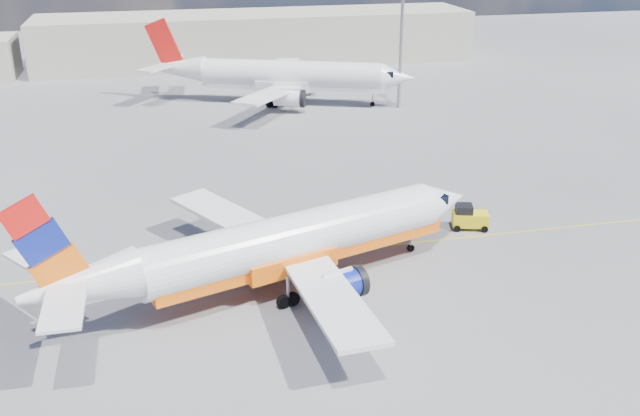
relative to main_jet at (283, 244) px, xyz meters
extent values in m
plane|color=#59595E|center=(4.60, 1.62, -3.24)|extent=(240.00, 240.00, 0.00)
cube|color=gold|center=(4.60, 4.62, -3.23)|extent=(70.00, 0.15, 0.01)
cube|color=#AAA392|center=(9.60, 76.62, 0.76)|extent=(70.00, 14.00, 8.00)
cylinder|color=white|center=(0.96, 0.31, 0.22)|extent=(21.08, 9.63, 3.26)
cone|color=white|center=(12.82, 4.17, 0.22)|extent=(4.66, 4.29, 3.26)
cone|color=white|center=(-12.27, -3.99, 0.55)|extent=(7.34, 5.02, 3.10)
cube|color=black|center=(11.54, 3.76, 0.75)|extent=(2.23, 2.60, 0.67)
cube|color=orange|center=(1.41, 0.46, -0.89)|extent=(20.90, 9.09, 1.15)
cube|color=white|center=(-2.49, 6.25, -0.65)|extent=(8.71, 11.39, 0.77)
cube|color=white|center=(1.67, -6.52, -0.65)|extent=(3.87, 11.70, 0.77)
cylinder|color=navy|center=(0.08, 4.57, -1.56)|extent=(3.85, 2.80, 1.82)
cylinder|color=navy|center=(2.75, -3.64, -1.56)|extent=(3.85, 2.80, 1.82)
cylinder|color=black|center=(1.54, 5.04, -1.56)|extent=(1.08, 2.06, 2.01)
cylinder|color=black|center=(4.21, -3.17, -1.56)|extent=(1.08, 2.06, 2.01)
cube|color=orange|center=(-13.64, -4.44, 3.48)|extent=(4.37, 1.67, 5.99)
cube|color=white|center=(-14.59, -1.52, 1.18)|extent=(4.53, 5.12, 0.17)
cube|color=white|center=(-12.69, -7.36, 1.18)|extent=(2.11, 4.80, 0.17)
cylinder|color=gray|center=(10.08, 3.28, -2.04)|extent=(0.22, 0.22, 2.01)
cylinder|color=black|center=(10.08, 3.28, -2.97)|extent=(0.58, 0.39, 0.54)
cylinder|color=black|center=(-1.58, 1.91, -2.80)|extent=(0.93, 0.61, 0.86)
cylinder|color=black|center=(-0.15, -2.47, -2.80)|extent=(0.93, 0.61, 0.86)
cylinder|color=white|center=(9.93, 48.41, 0.54)|extent=(22.80, 11.64, 3.57)
cone|color=white|center=(22.64, 43.50, 0.54)|extent=(5.20, 4.84, 3.57)
cone|color=white|center=(-4.25, 53.90, 0.91)|extent=(8.07, 5.81, 3.39)
cube|color=black|center=(21.28, 44.03, 1.12)|extent=(2.53, 2.89, 0.73)
cube|color=white|center=(10.42, 48.23, -0.67)|extent=(22.58, 11.06, 1.26)
cube|color=white|center=(11.11, 55.83, -0.40)|extent=(4.89, 12.90, 0.84)
cube|color=white|center=(5.82, 42.14, -0.40)|extent=(9.99, 12.22, 0.84)
cylinder|color=white|center=(12.12, 52.63, -1.40)|extent=(4.24, 3.22, 1.99)
cylinder|color=white|center=(8.72, 43.82, -1.40)|extent=(4.24, 3.22, 1.99)
cylinder|color=black|center=(13.69, 52.02, -1.40)|extent=(1.28, 2.24, 2.20)
cylinder|color=black|center=(10.28, 43.22, -1.40)|extent=(1.28, 2.24, 2.20)
cube|color=red|center=(-5.72, 54.47, 4.10)|extent=(4.70, 2.07, 6.54)
cube|color=white|center=(-4.51, 57.59, 1.59)|extent=(2.59, 5.36, 0.19)
cube|color=white|center=(-6.93, 51.34, 1.59)|extent=(5.10, 5.52, 0.19)
cylinder|color=gray|center=(19.71, 44.63, -1.93)|extent=(0.24, 0.24, 2.20)
cylinder|color=black|center=(19.71, 44.63, -2.94)|extent=(0.64, 0.45, 0.59)
cylinder|color=black|center=(8.88, 51.52, -2.76)|extent=(1.02, 0.71, 0.94)
cylinder|color=black|center=(7.07, 46.82, -2.76)|extent=(1.02, 0.71, 0.94)
cylinder|color=black|center=(15.21, 7.20, -2.97)|extent=(0.57, 0.35, 0.53)
cylinder|color=black|center=(14.80, 5.77, -2.97)|extent=(0.57, 0.35, 0.53)
cylinder|color=black|center=(17.25, 6.61, -2.97)|extent=(0.57, 0.35, 0.53)
cylinder|color=black|center=(16.84, 5.18, -2.97)|extent=(0.57, 0.35, 0.53)
cube|color=yellow|center=(16.03, 6.19, -2.44)|extent=(3.07, 2.20, 1.06)
cube|color=black|center=(15.52, 6.33, -1.59)|extent=(1.58, 1.58, 0.64)
cube|color=white|center=(2.99, 2.96, -3.22)|extent=(0.39, 0.39, 0.04)
cone|color=#FF3B0A|center=(2.99, 2.96, -2.94)|extent=(0.33, 0.33, 0.51)
cylinder|color=gray|center=(22.70, 43.19, 6.01)|extent=(0.41, 0.41, 18.48)
camera|label=1|loc=(-7.02, -41.16, 19.84)|focal=40.00mm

